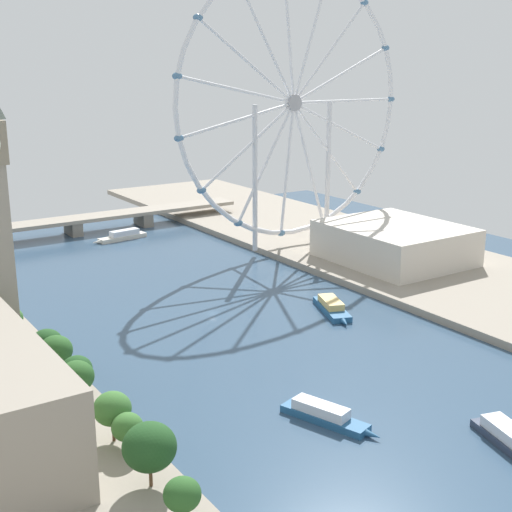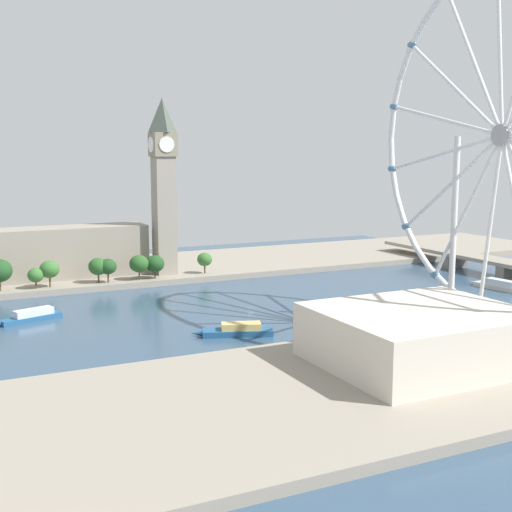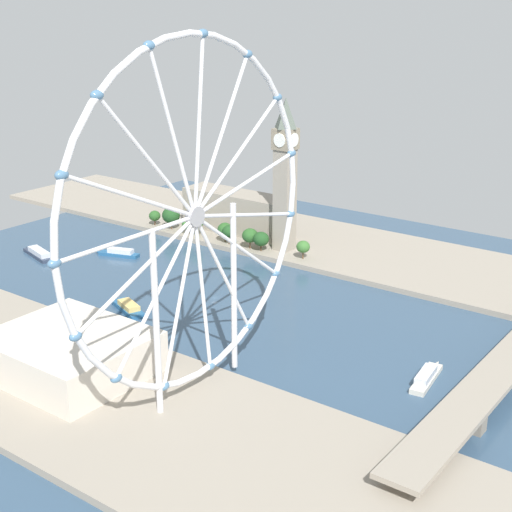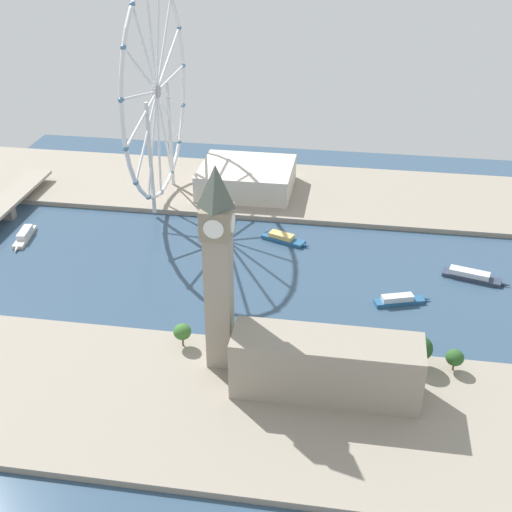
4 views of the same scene
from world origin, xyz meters
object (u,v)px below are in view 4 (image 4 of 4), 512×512
(ferris_wheel, at_px, (157,93))
(tour_boat_2, at_px, (24,236))
(parliament_block, at_px, (326,366))
(tour_boat_0, at_px, (284,239))
(riverside_hall, at_px, (247,178))
(tour_boat_3, at_px, (472,276))
(clock_tower, at_px, (218,267))
(tour_boat_1, at_px, (400,300))

(ferris_wheel, height_order, tour_boat_2, ferris_wheel)
(parliament_block, bearing_deg, tour_boat_0, 14.14)
(tour_boat_0, distance_m, tour_boat_2, 152.90)
(parliament_block, height_order, riverside_hall, parliament_block)
(ferris_wheel, height_order, tour_boat_3, ferris_wheel)
(clock_tower, xyz_separation_m, tour_boat_3, (93.37, -116.80, -48.63))
(parliament_block, xyz_separation_m, tour_boat_3, (106.15, -70.70, -13.97))
(riverside_hall, relative_size, tour_boat_3, 1.72)
(ferris_wheel, xyz_separation_m, tour_boat_0, (-42.51, -83.90, -70.82))
(tour_boat_2, bearing_deg, riverside_hall, 118.09)
(ferris_wheel, bearing_deg, tour_boat_2, 133.18)
(ferris_wheel, bearing_deg, parliament_block, -146.20)
(riverside_hall, bearing_deg, clock_tower, -173.73)
(ferris_wheel, height_order, riverside_hall, ferris_wheel)
(parliament_block, xyz_separation_m, tour_boat_1, (76.22, -32.27, -14.05))
(parliament_block, height_order, tour_boat_2, parliament_block)
(riverside_hall, distance_m, tour_boat_0, 72.64)
(ferris_wheel, height_order, tour_boat_0, ferris_wheel)
(clock_tower, distance_m, tour_boat_1, 111.98)
(ferris_wheel, distance_m, tour_boat_2, 116.52)
(ferris_wheel, bearing_deg, tour_boat_3, -110.18)
(clock_tower, xyz_separation_m, ferris_wheel, (162.49, 71.24, 22.03))
(ferris_wheel, xyz_separation_m, tour_boat_3, (-69.11, -188.04, -70.66))
(riverside_hall, xyz_separation_m, tour_boat_0, (-64.07, -32.86, -9.56))
(tour_boat_0, height_order, tour_boat_3, tour_boat_3)
(clock_tower, distance_m, ferris_wheel, 178.78)
(tour_boat_3, bearing_deg, parliament_block, -108.21)
(parliament_block, bearing_deg, tour_boat_3, -33.67)
(clock_tower, height_order, tour_boat_3, clock_tower)
(riverside_hall, bearing_deg, tour_boat_2, 125.61)
(ferris_wheel, distance_m, riverside_hall, 82.59)
(riverside_hall, bearing_deg, tour_boat_1, -140.74)
(ferris_wheel, relative_size, tour_boat_3, 3.83)
(riverside_hall, height_order, tour_boat_0, riverside_hall)
(clock_tower, relative_size, riverside_hall, 1.51)
(parliament_block, relative_size, ferris_wheel, 0.56)
(parliament_block, bearing_deg, clock_tower, 74.51)
(ferris_wheel, relative_size, tour_boat_0, 4.50)
(tour_boat_2, bearing_deg, tour_boat_0, 90.32)
(clock_tower, bearing_deg, tour_boat_2, 54.48)
(tour_boat_3, bearing_deg, riverside_hall, 161.96)
(clock_tower, bearing_deg, ferris_wheel, 23.67)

